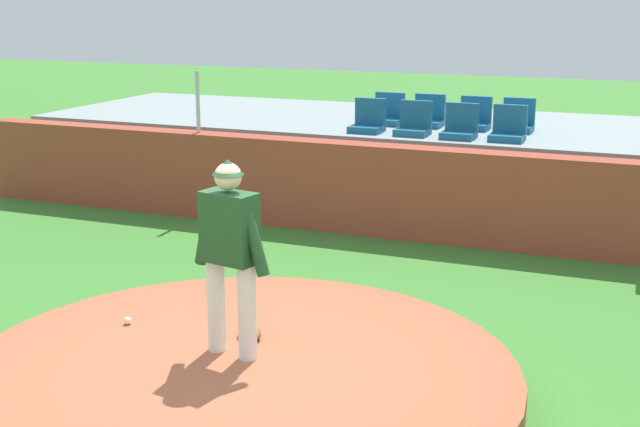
# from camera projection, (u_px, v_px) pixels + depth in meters

# --- Properties ---
(ground_plane) EXTENTS (60.00, 60.00, 0.00)m
(ground_plane) POSITION_uv_depth(u_px,v_px,m) (239.00, 393.00, 7.41)
(ground_plane) COLOR #3A7B2C
(pitchers_mound) EXTENTS (4.79, 4.79, 0.25)m
(pitchers_mound) POSITION_uv_depth(u_px,v_px,m) (238.00, 380.00, 7.38)
(pitchers_mound) COLOR #A2583A
(pitchers_mound) RESTS_ON ground_plane
(pitcher) EXTENTS (0.80, 0.34, 1.73)m
(pitcher) POSITION_uv_depth(u_px,v_px,m) (230.00, 244.00, 7.34)
(pitcher) COLOR white
(pitcher) RESTS_ON pitchers_mound
(baseball) EXTENTS (0.07, 0.07, 0.07)m
(baseball) POSITION_uv_depth(u_px,v_px,m) (128.00, 321.00, 8.26)
(baseball) COLOR white
(baseball) RESTS_ON pitchers_mound
(fielding_glove) EXTENTS (0.35, 0.35, 0.11)m
(fielding_glove) POSITION_uv_depth(u_px,v_px,m) (250.00, 332.00, 7.93)
(fielding_glove) COLOR brown
(fielding_glove) RESTS_ON pitchers_mound
(brick_barrier) EXTENTS (14.30, 0.40, 1.28)m
(brick_barrier) POSITION_uv_depth(u_px,v_px,m) (414.00, 193.00, 11.97)
(brick_barrier) COLOR #9E402D
(brick_barrier) RESTS_ON ground_plane
(fence_post_left) EXTENTS (0.06, 0.06, 0.92)m
(fence_post_left) POSITION_uv_depth(u_px,v_px,m) (198.00, 102.00, 12.93)
(fence_post_left) COLOR silver
(fence_post_left) RESTS_ON brick_barrier
(bleacher_platform) EXTENTS (14.05, 3.91, 1.27)m
(bleacher_platform) POSITION_uv_depth(u_px,v_px,m) (457.00, 161.00, 14.25)
(bleacher_platform) COLOR gray
(bleacher_platform) RESTS_ON ground_plane
(stadium_chair_0) EXTENTS (0.48, 0.44, 0.50)m
(stadium_chair_0) POSITION_uv_depth(u_px,v_px,m) (368.00, 121.00, 13.19)
(stadium_chair_0) COLOR #175B82
(stadium_chair_0) RESTS_ON bleacher_platform
(stadium_chair_1) EXTENTS (0.48, 0.44, 0.50)m
(stadium_chair_1) POSITION_uv_depth(u_px,v_px,m) (414.00, 124.00, 12.90)
(stadium_chair_1) COLOR #175B82
(stadium_chair_1) RESTS_ON bleacher_platform
(stadium_chair_2) EXTENTS (0.48, 0.44, 0.50)m
(stadium_chair_2) POSITION_uv_depth(u_px,v_px,m) (460.00, 127.00, 12.62)
(stadium_chair_2) COLOR #175B82
(stadium_chair_2) RESTS_ON bleacher_platform
(stadium_chair_3) EXTENTS (0.48, 0.44, 0.50)m
(stadium_chair_3) POSITION_uv_depth(u_px,v_px,m) (508.00, 130.00, 12.41)
(stadium_chair_3) COLOR #175B82
(stadium_chair_3) RESTS_ON bleacher_platform
(stadium_chair_4) EXTENTS (0.48, 0.44, 0.50)m
(stadium_chair_4) POSITION_uv_depth(u_px,v_px,m) (388.00, 115.00, 13.94)
(stadium_chair_4) COLOR #175B82
(stadium_chair_4) RESTS_ON bleacher_platform
(stadium_chair_5) EXTENTS (0.48, 0.44, 0.50)m
(stadium_chair_5) POSITION_uv_depth(u_px,v_px,m) (428.00, 116.00, 13.73)
(stadium_chair_5) COLOR #175B82
(stadium_chair_5) RESTS_ON bleacher_platform
(stadium_chair_6) EXTENTS (0.48, 0.44, 0.50)m
(stadium_chair_6) POSITION_uv_depth(u_px,v_px,m) (474.00, 119.00, 13.44)
(stadium_chair_6) COLOR #175B82
(stadium_chair_6) RESTS_ON bleacher_platform
(stadium_chair_7) EXTENTS (0.48, 0.44, 0.50)m
(stadium_chair_7) POSITION_uv_depth(u_px,v_px,m) (518.00, 121.00, 13.22)
(stadium_chair_7) COLOR #175B82
(stadium_chair_7) RESTS_ON bleacher_platform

